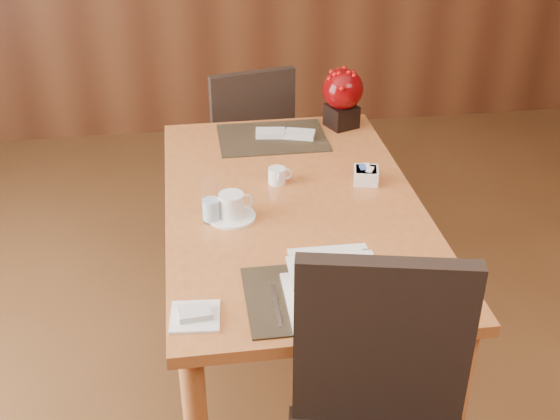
{
  "coord_description": "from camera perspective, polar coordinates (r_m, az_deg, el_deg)",
  "views": [
    {
      "loc": [
        -0.36,
        -1.53,
        1.98
      ],
      "look_at": [
        -0.08,
        0.35,
        0.87
      ],
      "focal_mm": 45.0,
      "sensor_mm": 36.0,
      "label": 1
    }
  ],
  "objects": [
    {
      "name": "far_chair",
      "position": [
        3.5,
        -2.73,
        5.52
      ],
      "size": [
        0.51,
        0.51,
        0.91
      ],
      "rotation": [
        0.0,
        0.0,
        3.36
      ],
      "color": "black",
      "rests_on": "ground"
    },
    {
      "name": "berry_decor",
      "position": [
        3.04,
        5.1,
        9.32
      ],
      "size": [
        0.18,
        0.18,
        0.26
      ],
      "rotation": [
        0.0,
        0.0,
        0.38
      ],
      "color": "black",
      "rests_on": "dining_table"
    },
    {
      "name": "placemat_near",
      "position": [
        2.03,
        3.57,
        -6.92
      ],
      "size": [
        0.45,
        0.33,
        0.01
      ],
      "primitive_type": "cube",
      "color": "black",
      "rests_on": "dining_table"
    },
    {
      "name": "soup_setting",
      "position": [
        1.98,
        4.44,
        -6.24
      ],
      "size": [
        0.27,
        0.27,
        0.11
      ],
      "rotation": [
        0.0,
        0.0,
        -0.01
      ],
      "color": "white",
      "rests_on": "dining_table"
    },
    {
      "name": "sugar_caddy",
      "position": [
        2.63,
        6.99,
        2.8
      ],
      "size": [
        0.11,
        0.11,
        0.05
      ],
      "primitive_type": "cube",
      "rotation": [
        0.0,
        0.0,
        -0.24
      ],
      "color": "white",
      "rests_on": "dining_table"
    },
    {
      "name": "napkins_far",
      "position": [
        2.97,
        0.59,
        6.22
      ],
      "size": [
        0.26,
        0.14,
        0.02
      ],
      "primitive_type": null,
      "rotation": [
        0.0,
        0.0,
        -0.24
      ],
      "color": "silver",
      "rests_on": "dining_table"
    },
    {
      "name": "coffee_cup",
      "position": [
        2.38,
        -3.96,
        0.18
      ],
      "size": [
        0.16,
        0.16,
        0.09
      ],
      "rotation": [
        0.0,
        0.0,
        0.24
      ],
      "color": "white",
      "rests_on": "dining_table"
    },
    {
      "name": "creamer_jug",
      "position": [
        2.6,
        -0.25,
        2.81
      ],
      "size": [
        0.09,
        0.09,
        0.06
      ],
      "primitive_type": null,
      "rotation": [
        0.0,
        0.0,
        0.08
      ],
      "color": "white",
      "rests_on": "dining_table"
    },
    {
      "name": "bread_plate",
      "position": [
        1.96,
        -6.91,
        -8.59
      ],
      "size": [
        0.15,
        0.15,
        0.01
      ],
      "primitive_type": "cube",
      "rotation": [
        0.0,
        0.0,
        -0.08
      ],
      "color": "white",
      "rests_on": "dining_table"
    },
    {
      "name": "placemat_far",
      "position": [
        2.97,
        -0.63,
        5.9
      ],
      "size": [
        0.45,
        0.33,
        0.01
      ],
      "primitive_type": "cube",
      "color": "black",
      "rests_on": "dining_table"
    },
    {
      "name": "dining_table",
      "position": [
        2.54,
        1.06,
        -1.27
      ],
      "size": [
        0.9,
        1.5,
        0.75
      ],
      "color": "#C16D35",
      "rests_on": "ground"
    },
    {
      "name": "water_glass",
      "position": [
        2.35,
        -5.63,
        0.71
      ],
      "size": [
        0.07,
        0.07,
        0.15
      ],
      "primitive_type": "cylinder",
      "rotation": [
        0.0,
        0.0,
        -0.15
      ],
      "color": "white",
      "rests_on": "dining_table"
    }
  ]
}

